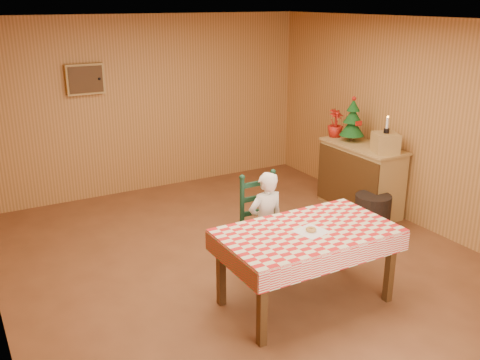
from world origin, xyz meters
name	(u,v)px	position (x,y,z in m)	size (l,w,h in m)	color
ground	(249,267)	(0.00, 0.00, 0.00)	(6.00, 6.00, 0.00)	brown
cabin_walls	(225,94)	(0.00, 0.53, 1.83)	(5.10, 6.05, 2.65)	#B67E41
dining_table	(307,238)	(0.11, -0.89, 0.69)	(1.66, 0.96, 0.77)	#482C13
ladder_chair	(263,226)	(0.11, -0.10, 0.50)	(0.44, 0.40, 1.08)	black
seated_child	(266,223)	(0.11, -0.16, 0.56)	(0.41, 0.27, 1.12)	white
napkin	(311,231)	(0.11, -0.94, 0.77)	(0.26, 0.26, 0.00)	white
donut	(311,230)	(0.11, -0.94, 0.79)	(0.10, 0.10, 0.03)	#B68741
shelf_unit	(360,178)	(2.19, 0.71, 0.47)	(0.54, 1.24, 0.93)	tan
crate	(385,143)	(2.20, 0.31, 1.06)	(0.30, 0.30, 0.25)	tan
christmas_tree	(353,121)	(2.20, 0.96, 1.21)	(0.34, 0.34, 0.62)	#482C13
flower_arrangement	(335,123)	(2.15, 1.26, 1.13)	(0.22, 0.22, 0.39)	#A0180E
candle_set	(387,128)	(2.20, 0.31, 1.24)	(0.07, 0.07, 0.22)	black
storage_bin	(372,212)	(1.88, 0.11, 0.23)	(0.45, 0.45, 0.45)	black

